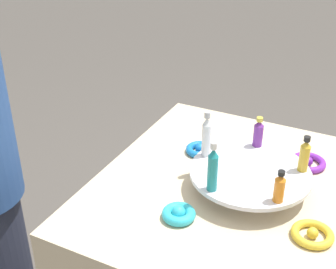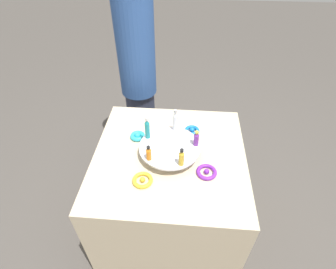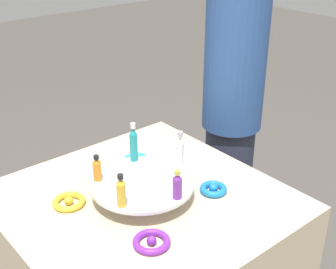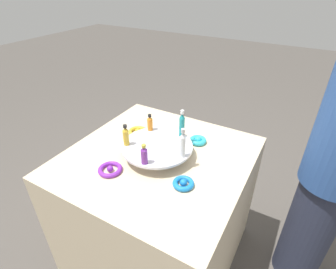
% 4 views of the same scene
% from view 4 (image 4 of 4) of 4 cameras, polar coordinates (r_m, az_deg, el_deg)
% --- Properties ---
extents(ground_plane, '(12.00, 12.00, 0.00)m').
position_cam_4_polar(ground_plane, '(1.80, -1.76, -23.84)').
color(ground_plane, '#4C4742').
extents(party_table, '(0.84, 0.84, 0.74)m').
position_cam_4_polar(party_table, '(1.51, -2.00, -15.96)').
color(party_table, beige).
rests_on(party_table, ground_plane).
extents(display_stand, '(0.33, 0.33, 0.06)m').
position_cam_4_polar(display_stand, '(1.24, -2.36, -3.09)').
color(display_stand, silver).
rests_on(display_stand, party_table).
extents(bottle_orange, '(0.03, 0.03, 0.09)m').
position_cam_4_polar(bottle_orange, '(1.32, -3.95, 2.53)').
color(bottle_orange, orange).
rests_on(bottle_orange, display_stand).
extents(bottle_gold, '(0.03, 0.03, 0.11)m').
position_cam_4_polar(bottle_gold, '(1.21, -9.15, -0.27)').
color(bottle_gold, gold).
rests_on(bottle_gold, display_stand).
extents(bottle_purple, '(0.03, 0.03, 0.09)m').
position_cam_4_polar(bottle_purple, '(1.09, -5.20, -4.39)').
color(bottle_purple, '#702D93').
rests_on(bottle_purple, display_stand).
extents(bottle_clear, '(0.03, 0.03, 0.14)m').
position_cam_4_polar(bottle_clear, '(1.12, 3.18, -2.10)').
color(bottle_clear, silver).
rests_on(bottle_clear, display_stand).
extents(bottle_teal, '(0.03, 0.03, 0.14)m').
position_cam_4_polar(bottle_teal, '(1.26, 3.04, 2.21)').
color(bottle_teal, teal).
rests_on(bottle_teal, display_stand).
extents(ribbon_bow_blue, '(0.09, 0.09, 0.03)m').
position_cam_4_polar(ribbon_bow_blue, '(1.10, 3.36, -10.56)').
color(ribbon_bow_blue, blue).
rests_on(ribbon_bow_blue, party_table).
extents(ribbon_bow_teal, '(0.09, 0.09, 0.04)m').
position_cam_4_polar(ribbon_bow_teal, '(1.35, 6.52, -1.25)').
color(ribbon_bow_teal, '#2DB7CC').
rests_on(ribbon_bow_teal, party_table).
extents(ribbon_bow_gold, '(0.10, 0.10, 0.03)m').
position_cam_4_polar(ribbon_bow_gold, '(1.43, -6.61, 0.63)').
color(ribbon_bow_gold, gold).
rests_on(ribbon_bow_gold, party_table).
extents(ribbon_bow_purple, '(0.11, 0.11, 0.03)m').
position_cam_4_polar(ribbon_bow_purple, '(1.19, -12.48, -7.42)').
color(ribbon_bow_purple, purple).
rests_on(ribbon_bow_purple, party_table).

